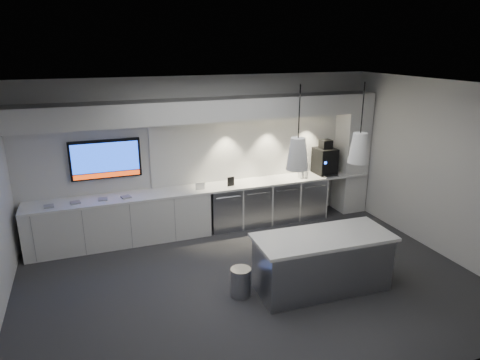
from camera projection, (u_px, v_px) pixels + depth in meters
name	position (u px, v px, depth m)	size (l,w,h in m)	color
floor	(252.00, 283.00, 6.67)	(7.00, 7.00, 0.00)	#313134
ceiling	(254.00, 87.00, 5.76)	(7.00, 7.00, 0.00)	black
wall_back	(206.00, 153.00, 8.45)	(7.00, 7.00, 0.00)	silver
wall_front	(353.00, 275.00, 3.98)	(7.00, 7.00, 0.00)	silver
wall_right	(441.00, 169.00, 7.37)	(7.00, 7.00, 0.00)	silver
back_counter	(211.00, 188.00, 8.35)	(6.80, 0.65, 0.04)	white
left_base_cabinets	(121.00, 221.00, 7.90)	(3.30, 0.63, 0.86)	white
fridge_unit_a	(223.00, 208.00, 8.56)	(0.60, 0.61, 0.85)	#97999F
fridge_unit_b	(253.00, 204.00, 8.77)	(0.60, 0.61, 0.85)	#97999F
fridge_unit_c	(280.00, 200.00, 8.98)	(0.60, 0.61, 0.85)	#97999F
fridge_unit_d	(307.00, 197.00, 9.19)	(0.60, 0.61, 0.85)	#97999F
backsplash	(262.00, 146.00, 8.81)	(4.60, 0.03, 1.30)	white
soffit	(209.00, 109.00, 7.91)	(6.90, 0.60, 0.40)	white
column	(351.00, 153.00, 9.30)	(0.55, 0.55, 2.60)	white
wall_tv	(106.00, 159.00, 7.76)	(1.25, 0.07, 0.72)	black
island	(322.00, 262.00, 6.40)	(2.08, 0.95, 0.87)	#97999F
bin	(241.00, 282.00, 6.29)	(0.30, 0.30, 0.43)	#97999F
coffee_machine	(325.00, 160.00, 9.11)	(0.41, 0.58, 0.74)	black
sign_black	(231.00, 181.00, 8.36)	(0.14, 0.02, 0.18)	black
sign_white	(200.00, 186.00, 8.14)	(0.18, 0.02, 0.14)	white
cup_cluster	(303.00, 174.00, 8.89)	(0.18, 0.18, 0.15)	white
tray_a	(49.00, 206.00, 7.29)	(0.16, 0.16, 0.03)	gray
tray_b	(75.00, 203.00, 7.46)	(0.16, 0.16, 0.03)	gray
tray_c	(103.00, 199.00, 7.63)	(0.16, 0.16, 0.03)	gray
tray_d	(126.00, 197.00, 7.73)	(0.16, 0.16, 0.03)	gray
pendant_left	(298.00, 154.00, 5.72)	(0.30, 0.30, 1.13)	white
pendant_right	(359.00, 148.00, 6.04)	(0.30, 0.30, 1.13)	white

